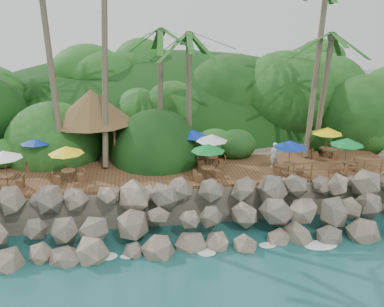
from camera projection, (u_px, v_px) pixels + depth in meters
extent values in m
plane|color=#19514F|center=(209.00, 255.00, 21.14)|extent=(140.00, 140.00, 0.00)
cube|color=gray|center=(175.00, 144.00, 35.86)|extent=(32.00, 25.20, 2.10)
ellipsoid|color=#143811|center=(168.00, 132.00, 43.24)|extent=(44.80, 28.00, 15.40)
cube|color=brown|center=(192.00, 172.00, 26.10)|extent=(26.00, 5.00, 0.20)
ellipsoid|color=white|center=(23.00, 265.00, 20.19)|extent=(1.20, 0.80, 0.06)
ellipsoid|color=white|center=(87.00, 260.00, 20.59)|extent=(1.20, 0.80, 0.06)
ellipsoid|color=white|center=(149.00, 256.00, 21.00)|extent=(1.20, 0.80, 0.06)
ellipsoid|color=white|center=(208.00, 251.00, 21.41)|extent=(1.20, 0.80, 0.06)
ellipsoid|color=white|center=(265.00, 247.00, 21.82)|extent=(1.20, 0.80, 0.06)
ellipsoid|color=white|center=(320.00, 242.00, 22.23)|extent=(1.20, 0.80, 0.06)
ellipsoid|color=white|center=(373.00, 238.00, 22.64)|extent=(1.20, 0.80, 0.06)
cylinder|color=brown|center=(51.00, 67.00, 25.20)|extent=(1.10, 2.28, 12.28)
cylinder|color=brown|center=(105.00, 60.00, 25.48)|extent=(1.03, 2.89, 12.97)
cylinder|color=brown|center=(160.00, 94.00, 27.93)|extent=(0.67, 0.79, 8.30)
ellipsoid|color=#23601E|center=(159.00, 29.00, 26.64)|extent=(6.00, 6.00, 2.40)
cylinder|color=brown|center=(189.00, 97.00, 27.56)|extent=(0.49, 0.66, 8.10)
ellipsoid|color=#23601E|center=(189.00, 33.00, 26.30)|extent=(6.00, 6.00, 2.40)
cylinder|color=brown|center=(316.00, 69.00, 27.46)|extent=(1.69, 2.18, 11.43)
cylinder|color=brown|center=(323.00, 95.00, 28.39)|extent=(0.45, 1.14, 8.05)
ellipsoid|color=#23601E|center=(329.00, 33.00, 27.14)|extent=(6.00, 6.00, 2.40)
cylinder|color=brown|center=(70.00, 147.00, 26.64)|extent=(0.16, 0.16, 2.40)
cylinder|color=brown|center=(115.00, 145.00, 27.03)|extent=(0.16, 0.16, 2.40)
cylinder|color=brown|center=(75.00, 135.00, 29.28)|extent=(0.16, 0.16, 2.40)
cylinder|color=brown|center=(116.00, 134.00, 29.66)|extent=(0.16, 0.16, 2.40)
cone|color=brown|center=(92.00, 106.00, 27.44)|extent=(5.49, 5.49, 2.20)
cylinder|color=brown|center=(344.00, 167.00, 25.70)|extent=(0.08, 0.08, 0.70)
cylinder|color=brown|center=(345.00, 161.00, 25.58)|extent=(0.80, 0.80, 0.05)
cylinder|color=brown|center=(345.00, 156.00, 25.48)|extent=(0.05, 0.05, 2.09)
cone|color=#0D772E|center=(347.00, 141.00, 25.20)|extent=(1.99, 1.99, 0.43)
cube|color=brown|center=(335.00, 170.00, 25.48)|extent=(0.49, 0.49, 0.44)
cube|color=brown|center=(352.00, 167.00, 26.00)|extent=(0.49, 0.49, 0.44)
cylinder|color=brown|center=(325.00, 154.00, 28.11)|extent=(0.08, 0.08, 0.70)
cylinder|color=brown|center=(326.00, 148.00, 28.00)|extent=(0.80, 0.80, 0.05)
cylinder|color=brown|center=(326.00, 144.00, 27.89)|extent=(0.05, 0.05, 2.09)
cone|color=yellow|center=(327.00, 130.00, 27.61)|extent=(1.99, 1.99, 0.43)
cube|color=brown|center=(315.00, 155.00, 28.17)|extent=(0.46, 0.46, 0.44)
cube|color=brown|center=(335.00, 156.00, 28.13)|extent=(0.46, 0.46, 0.44)
cylinder|color=brown|center=(69.00, 176.00, 24.12)|extent=(0.08, 0.08, 0.70)
cylinder|color=brown|center=(68.00, 170.00, 24.01)|extent=(0.80, 0.80, 0.05)
cylinder|color=brown|center=(68.00, 165.00, 23.91)|extent=(0.05, 0.05, 2.09)
cone|color=yellow|center=(66.00, 150.00, 23.63)|extent=(1.99, 1.99, 0.43)
cube|color=brown|center=(57.00, 180.00, 23.95)|extent=(0.47, 0.47, 0.44)
cube|color=brown|center=(81.00, 177.00, 24.38)|extent=(0.47, 0.47, 0.44)
cylinder|color=brown|center=(7.00, 182.00, 23.33)|extent=(0.08, 0.08, 0.70)
cylinder|color=brown|center=(7.00, 176.00, 23.22)|extent=(0.80, 0.80, 0.05)
cylinder|color=brown|center=(6.00, 170.00, 23.12)|extent=(0.05, 0.05, 2.09)
cone|color=white|center=(3.00, 155.00, 22.84)|extent=(1.99, 1.99, 0.43)
cube|color=brown|center=(20.00, 183.00, 23.46)|extent=(0.40, 0.40, 0.44)
cylinder|color=brown|center=(40.00, 164.00, 26.14)|extent=(0.08, 0.08, 0.70)
cylinder|color=brown|center=(39.00, 158.00, 26.03)|extent=(0.80, 0.80, 0.05)
cylinder|color=brown|center=(38.00, 153.00, 25.93)|extent=(0.05, 0.05, 2.09)
cone|color=#0C2D9E|center=(37.00, 139.00, 25.65)|extent=(1.99, 1.99, 0.43)
cube|color=brown|center=(29.00, 168.00, 25.85)|extent=(0.52, 0.52, 0.44)
cube|color=brown|center=(51.00, 164.00, 26.51)|extent=(0.52, 0.52, 0.44)
cylinder|color=brown|center=(193.00, 157.00, 27.50)|extent=(0.08, 0.08, 0.70)
cylinder|color=brown|center=(193.00, 151.00, 27.39)|extent=(0.80, 0.80, 0.05)
cylinder|color=brown|center=(193.00, 147.00, 27.28)|extent=(0.05, 0.05, 2.09)
cone|color=#0C2BA7|center=(193.00, 133.00, 27.00)|extent=(1.99, 1.99, 0.43)
cube|color=brown|center=(183.00, 158.00, 27.61)|extent=(0.49, 0.49, 0.44)
cube|color=brown|center=(203.00, 159.00, 27.47)|extent=(0.49, 0.49, 0.44)
cylinder|color=brown|center=(208.00, 174.00, 24.56)|extent=(0.08, 0.08, 0.70)
cylinder|color=brown|center=(208.00, 168.00, 24.44)|extent=(0.80, 0.80, 0.05)
cylinder|color=brown|center=(208.00, 162.00, 24.34)|extent=(0.05, 0.05, 2.09)
cone|color=#0D772A|center=(208.00, 147.00, 24.06)|extent=(1.99, 1.99, 0.43)
cube|color=brown|center=(198.00, 178.00, 24.26)|extent=(0.53, 0.53, 0.44)
cube|color=brown|center=(217.00, 173.00, 24.94)|extent=(0.53, 0.53, 0.44)
cylinder|color=brown|center=(289.00, 169.00, 25.21)|extent=(0.08, 0.08, 0.70)
cylinder|color=brown|center=(289.00, 164.00, 25.10)|extent=(0.80, 0.80, 0.05)
cylinder|color=brown|center=(289.00, 158.00, 25.00)|extent=(0.05, 0.05, 2.09)
cone|color=#0C2C9D|center=(290.00, 144.00, 24.72)|extent=(1.99, 1.99, 0.43)
cube|color=brown|center=(277.00, 170.00, 25.42)|extent=(0.53, 0.53, 0.44)
cube|color=brown|center=(300.00, 173.00, 25.09)|extent=(0.53, 0.53, 0.44)
cylinder|color=brown|center=(211.00, 162.00, 26.50)|extent=(0.08, 0.08, 0.70)
cylinder|color=brown|center=(212.00, 157.00, 26.38)|extent=(0.80, 0.80, 0.05)
cylinder|color=brown|center=(212.00, 152.00, 26.28)|extent=(0.05, 0.05, 2.09)
cone|color=silver|center=(212.00, 138.00, 26.00)|extent=(1.99, 1.99, 0.43)
cube|color=brown|center=(201.00, 164.00, 26.45)|extent=(0.40, 0.40, 0.44)
cube|color=brown|center=(222.00, 164.00, 26.62)|extent=(0.40, 0.40, 0.44)
cylinder|color=brown|center=(294.00, 171.00, 24.47)|extent=(0.10, 0.10, 1.00)
cylinder|color=brown|center=(312.00, 170.00, 24.62)|extent=(0.10, 0.10, 1.00)
cylinder|color=brown|center=(329.00, 170.00, 24.76)|extent=(0.10, 0.10, 1.00)
cylinder|color=brown|center=(347.00, 169.00, 24.91)|extent=(0.10, 0.10, 1.00)
cylinder|color=brown|center=(364.00, 168.00, 25.06)|extent=(0.10, 0.10, 1.00)
cylinder|color=brown|center=(382.00, 167.00, 25.21)|extent=(0.10, 0.10, 1.00)
cube|color=brown|center=(357.00, 161.00, 24.85)|extent=(8.30, 0.06, 0.06)
cube|color=brown|center=(356.00, 167.00, 24.97)|extent=(8.30, 0.06, 0.06)
imported|color=silver|center=(274.00, 155.00, 26.46)|extent=(0.67, 0.55, 1.59)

